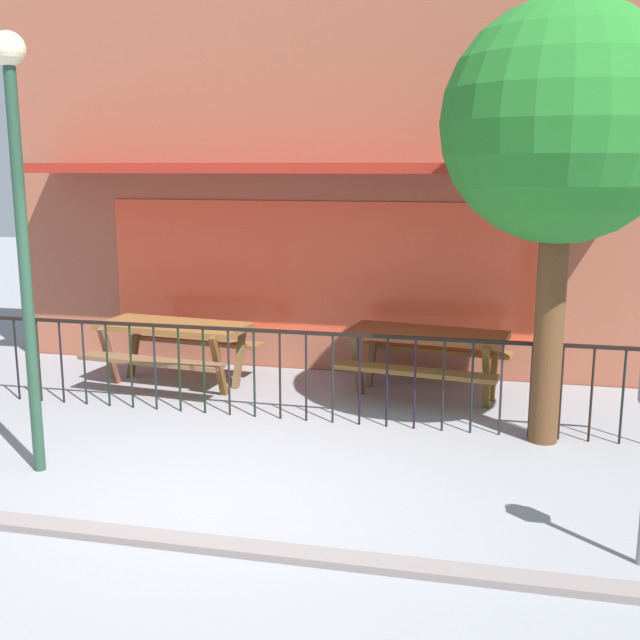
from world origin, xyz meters
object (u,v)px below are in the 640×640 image
picnic_table_left (174,337)px  picnic_table_right (426,345)px  street_tree (561,126)px  street_lamp (19,192)px

picnic_table_left → picnic_table_right: size_ratio=0.98×
picnic_table_left → street_tree: 4.99m
picnic_table_left → street_lamp: street_lamp is taller
picnic_table_right → street_lamp: (-3.13, -2.95, 1.82)m
street_lamp → picnic_table_right: bearing=43.3°
picnic_table_right → street_tree: 2.95m
picnic_table_left → street_lamp: (-0.11, -2.74, 1.82)m
picnic_table_left → street_tree: street_tree is taller
picnic_table_left → street_tree: (4.28, -1.00, 2.38)m
picnic_table_right → street_tree: size_ratio=0.48×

